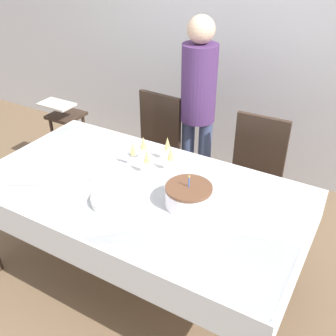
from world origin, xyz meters
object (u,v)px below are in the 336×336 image
(dining_chair_far_right, at_px, (253,174))
(champagne_tray, at_px, (151,158))
(plate_stack_main, at_px, (113,199))
(dining_chair_far_left, at_px, (153,146))
(person_standing, at_px, (198,98))
(high_chair, at_px, (66,123))
(birthday_cake, at_px, (188,196))

(dining_chair_far_right, distance_m, champagne_tray, 0.86)
(dining_chair_far_right, bearing_deg, plate_stack_main, -114.70)
(dining_chair_far_left, xyz_separation_m, champagne_tray, (0.38, -0.62, 0.31))
(champagne_tray, xyz_separation_m, person_standing, (-0.06, 0.80, 0.13))
(dining_chair_far_left, relative_size, high_chair, 1.34)
(plate_stack_main, relative_size, high_chair, 0.36)
(dining_chair_far_right, relative_size, champagne_tray, 2.56)
(birthday_cake, relative_size, champagne_tray, 0.72)
(person_standing, distance_m, high_chair, 1.44)
(champagne_tray, bearing_deg, birthday_cake, -31.66)
(dining_chair_far_right, relative_size, plate_stack_main, 3.69)
(birthday_cake, bearing_deg, person_standing, 113.80)
(dining_chair_far_left, relative_size, dining_chair_far_right, 1.00)
(dining_chair_far_right, bearing_deg, person_standing, 162.59)
(dining_chair_far_right, height_order, champagne_tray, dining_chair_far_right)
(dining_chair_far_right, height_order, person_standing, person_standing)
(birthday_cake, bearing_deg, champagne_tray, 148.34)
(plate_stack_main, relative_size, person_standing, 0.16)
(champagne_tray, height_order, high_chair, champagne_tray)
(high_chair, bearing_deg, birthday_cake, -26.49)
(champagne_tray, bearing_deg, person_standing, 94.37)
(birthday_cake, xyz_separation_m, plate_stack_main, (-0.38, -0.20, -0.04))
(dining_chair_far_left, bearing_deg, dining_chair_far_right, 0.01)
(plate_stack_main, xyz_separation_m, person_standing, (-0.08, 1.25, 0.17))
(dining_chair_far_left, xyz_separation_m, birthday_cake, (0.79, -0.87, 0.30))
(dining_chair_far_left, height_order, person_standing, person_standing)
(dining_chair_far_left, relative_size, champagne_tray, 2.56)
(birthday_cake, bearing_deg, plate_stack_main, -153.10)
(person_standing, height_order, high_chair, person_standing)
(dining_chair_far_left, xyz_separation_m, person_standing, (0.32, 0.18, 0.43))
(birthday_cake, distance_m, person_standing, 1.16)
(champagne_tray, relative_size, high_chair, 0.52)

